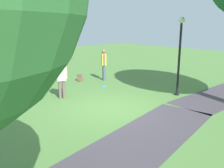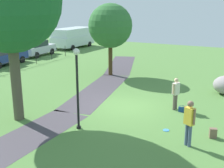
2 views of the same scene
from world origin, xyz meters
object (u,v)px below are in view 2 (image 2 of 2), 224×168
large_shade_tree (9,0)px  frisbee_on_grass (166,130)px  spare_backpack_on_lawn (213,133)px  delivery_van (73,37)px  young_tree_near_path (110,26)px  woman_with_handbag (176,92)px  handbag_on_grass (182,109)px  man_near_boulder (189,120)px  parked_wagon_silver (37,48)px  parked_compact_green (2,56)px  lamp_post (77,80)px

large_shade_tree → frisbee_on_grass: bearing=-74.2°
spare_backpack_on_lawn → delivery_van: size_ratio=0.07×
large_shade_tree → delivery_van: size_ratio=1.34×
young_tree_near_path → woman_with_handbag: (-5.10, -6.27, -2.67)m
delivery_van → large_shade_tree: bearing=-152.4°
large_shade_tree → handbag_on_grass: large_shade_tree is taller
man_near_boulder → spare_backpack_on_lawn: 1.63m
handbag_on_grass → spare_backpack_on_lawn: spare_backpack_on_lawn is taller
handbag_on_grass → woman_with_handbag: bearing=63.6°
woman_with_handbag → man_near_boulder: 3.94m
handbag_on_grass → man_near_boulder: bearing=-162.8°
parked_wagon_silver → woman_with_handbag: bearing=-118.7°
delivery_van → spare_backpack_on_lawn: bearing=-133.6°
parked_compact_green → parked_wagon_silver: (5.02, 0.35, -0.00)m
young_tree_near_path → woman_with_handbag: young_tree_near_path is taller
man_near_boulder → lamp_post: bearing=96.4°
frisbee_on_grass → parked_compact_green: (6.74, 16.61, 0.80)m
large_shade_tree → woman_with_handbag: bearing=-53.7°
large_shade_tree → spare_backpack_on_lawn: (2.03, -8.38, -5.15)m
large_shade_tree → parked_compact_green: (8.58, 10.11, -4.54)m
large_shade_tree → handbag_on_grass: bearing=-56.6°
large_shade_tree → handbag_on_grass: 9.42m
man_near_boulder → spare_backpack_on_lawn: bearing=-32.9°
frisbee_on_grass → parked_compact_green: bearing=67.9°
frisbee_on_grass → spare_backpack_on_lawn: bearing=-84.3°
young_tree_near_path → parked_compact_green: (-1.04, 9.99, -2.81)m
young_tree_near_path → lamp_post: (-9.27, -3.18, -1.46)m
parked_compact_green → delivery_van: bearing=1.4°
lamp_post → handbag_on_grass: (3.97, -3.50, -2.01)m
woman_with_handbag → handbag_on_grass: 0.93m
spare_backpack_on_lawn → delivery_van: (17.86, 18.76, 1.07)m
spare_backpack_on_lawn → parked_compact_green: (6.56, 18.49, 0.62)m
man_near_boulder → parked_compact_green: 19.35m
young_tree_near_path → handbag_on_grass: size_ratio=16.22×
lamp_post → man_near_boulder: bearing=-83.6°
large_shade_tree → lamp_post: bearing=-83.4°
large_shade_tree → man_near_boulder: size_ratio=4.24×
parked_compact_green → man_near_boulder: bearing=-113.5°
spare_backpack_on_lawn → frisbee_on_grass: size_ratio=1.51×
man_near_boulder → parked_wagon_silver: (12.73, 18.09, -0.25)m
parked_compact_green → spare_backpack_on_lawn: bearing=-109.5°
young_tree_near_path → frisbee_on_grass: young_tree_near_path is taller
parked_wagon_silver → lamp_post: bearing=-134.4°
large_shade_tree → frisbee_on_grass: (1.84, -6.50, -5.34)m
large_shade_tree → young_tree_near_path: large_shade_tree is taller
young_tree_near_path → frisbee_on_grass: bearing=-139.6°
woman_with_handbag → delivery_van: size_ratio=0.29×
lamp_post → handbag_on_grass: lamp_post is taller
spare_backpack_on_lawn → frisbee_on_grass: bearing=95.7°
spare_backpack_on_lawn → woman_with_handbag: bearing=41.7°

